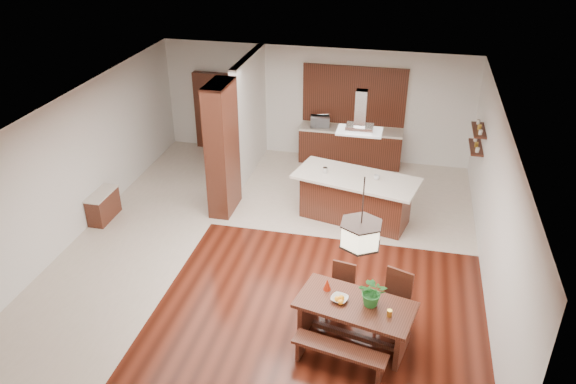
% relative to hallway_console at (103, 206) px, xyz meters
% --- Properties ---
extents(room_shell, '(9.00, 9.04, 2.92)m').
position_rel_hallway_console_xyz_m(room_shell, '(3.81, -0.20, 1.75)').
color(room_shell, '#341109').
rests_on(room_shell, ground).
extents(tile_hallway, '(2.50, 9.00, 0.01)m').
position_rel_hallway_console_xyz_m(tile_hallway, '(1.06, -0.20, -0.31)').
color(tile_hallway, beige).
rests_on(tile_hallway, ground).
extents(tile_kitchen, '(5.50, 4.00, 0.01)m').
position_rel_hallway_console_xyz_m(tile_kitchen, '(5.06, 2.30, -0.31)').
color(tile_kitchen, beige).
rests_on(tile_kitchen, ground).
extents(soffit_band, '(8.00, 9.00, 0.02)m').
position_rel_hallway_console_xyz_m(soffit_band, '(3.81, -0.20, 2.57)').
color(soffit_band, '#361D0D').
rests_on(soffit_band, room_shell).
extents(partition_pier, '(0.45, 1.00, 2.90)m').
position_rel_hallway_console_xyz_m(partition_pier, '(2.41, 1.00, 1.14)').
color(partition_pier, black).
rests_on(partition_pier, ground).
extents(partition_stub, '(0.18, 2.40, 2.90)m').
position_rel_hallway_console_xyz_m(partition_stub, '(2.41, 3.10, 1.14)').
color(partition_stub, silver).
rests_on(partition_stub, ground).
extents(hallway_console, '(0.37, 0.88, 0.63)m').
position_rel_hallway_console_xyz_m(hallway_console, '(0.00, 0.00, 0.00)').
color(hallway_console, black).
rests_on(hallway_console, ground).
extents(hallway_doorway, '(1.10, 0.20, 2.10)m').
position_rel_hallway_console_xyz_m(hallway_doorway, '(1.11, 4.20, 0.74)').
color(hallway_doorway, black).
rests_on(hallway_doorway, ground).
extents(rear_counter, '(2.60, 0.62, 0.95)m').
position_rel_hallway_console_xyz_m(rear_counter, '(4.81, 4.00, 0.16)').
color(rear_counter, black).
rests_on(rear_counter, ground).
extents(kitchen_window, '(2.60, 0.08, 1.50)m').
position_rel_hallway_console_xyz_m(kitchen_window, '(4.81, 4.26, 1.44)').
color(kitchen_window, olive).
rests_on(kitchen_window, room_shell).
extents(shelf_lower, '(0.26, 0.90, 0.04)m').
position_rel_hallway_console_xyz_m(shelf_lower, '(7.68, 2.40, 1.08)').
color(shelf_lower, black).
rests_on(shelf_lower, room_shell).
extents(shelf_upper, '(0.26, 0.90, 0.04)m').
position_rel_hallway_console_xyz_m(shelf_upper, '(7.68, 2.40, 1.49)').
color(shelf_upper, black).
rests_on(shelf_upper, room_shell).
extents(dining_table, '(1.93, 1.25, 0.74)m').
position_rel_hallway_console_xyz_m(dining_table, '(5.69, -2.55, 0.23)').
color(dining_table, black).
rests_on(dining_table, ground).
extents(dining_bench, '(1.45, 0.58, 0.40)m').
position_rel_hallway_console_xyz_m(dining_bench, '(5.56, -3.17, -0.12)').
color(dining_bench, black).
rests_on(dining_bench, ground).
extents(dining_chair_left, '(0.46, 0.46, 0.90)m').
position_rel_hallway_console_xyz_m(dining_chair_left, '(5.38, -1.92, 0.13)').
color(dining_chair_left, black).
rests_on(dining_chair_left, ground).
extents(dining_chair_right, '(0.58, 0.58, 1.02)m').
position_rel_hallway_console_xyz_m(dining_chair_right, '(6.25, -2.11, 0.19)').
color(dining_chair_right, black).
rests_on(dining_chair_right, ground).
extents(pendant_lantern, '(0.64, 0.64, 1.31)m').
position_rel_hallway_console_xyz_m(pendant_lantern, '(5.69, -2.55, 1.93)').
color(pendant_lantern, '#FFF0C3').
rests_on(pendant_lantern, room_shell).
extents(foliage_plant, '(0.44, 0.38, 0.48)m').
position_rel_hallway_console_xyz_m(foliage_plant, '(5.93, -2.52, 0.67)').
color(foliage_plant, '#26722B').
rests_on(foliage_plant, dining_table).
extents(fruit_bowl, '(0.31, 0.31, 0.06)m').
position_rel_hallway_console_xyz_m(fruit_bowl, '(5.44, -2.53, 0.46)').
color(fruit_bowl, beige).
rests_on(fruit_bowl, dining_table).
extents(napkin_cone, '(0.14, 0.14, 0.20)m').
position_rel_hallway_console_xyz_m(napkin_cone, '(5.22, -2.30, 0.52)').
color(napkin_cone, '#9D210B').
rests_on(napkin_cone, dining_table).
extents(gold_ornament, '(0.10, 0.10, 0.11)m').
position_rel_hallway_console_xyz_m(gold_ornament, '(6.21, -2.72, 0.48)').
color(gold_ornament, gold).
rests_on(gold_ornament, dining_table).
extents(kitchen_island, '(2.74, 1.66, 1.05)m').
position_rel_hallway_console_xyz_m(kitchen_island, '(5.27, 1.15, 0.23)').
color(kitchen_island, black).
rests_on(kitchen_island, ground).
extents(range_hood, '(0.90, 0.55, 0.87)m').
position_rel_hallway_console_xyz_m(range_hood, '(5.27, 1.16, 2.15)').
color(range_hood, silver).
rests_on(range_hood, room_shell).
extents(island_cup, '(0.15, 0.15, 0.10)m').
position_rel_hallway_console_xyz_m(island_cup, '(5.68, 1.08, 0.79)').
color(island_cup, white).
rests_on(island_cup, kitchen_island).
extents(microwave, '(0.54, 0.42, 0.27)m').
position_rel_hallway_console_xyz_m(microwave, '(4.00, 3.99, 0.77)').
color(microwave, '#ACADB3').
rests_on(microwave, rear_counter).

